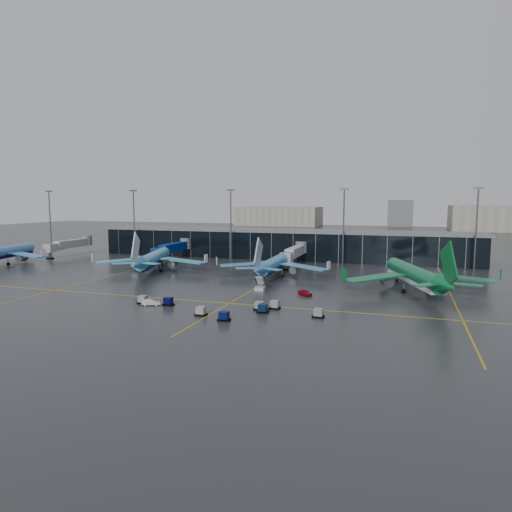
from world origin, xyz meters
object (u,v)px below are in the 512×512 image
(airliner_klm_near, at_px, (275,256))
(service_van_white, at_px, (151,302))
(airliner_klm_west, at_px, (3,246))
(airliner_aer_lingus, at_px, (414,264))
(airliner_arkefly, at_px, (153,251))
(baggage_carts, at_px, (230,308))
(mobile_airstair, at_px, (260,287))
(service_van_red, at_px, (305,292))

(airliner_klm_near, distance_m, service_van_white, 45.97)
(airliner_klm_west, height_order, service_van_white, airliner_klm_west)
(airliner_aer_lingus, bearing_deg, airliner_arkefly, 155.20)
(baggage_carts, bearing_deg, airliner_klm_near, 94.26)
(airliner_arkefly, distance_m, airliner_aer_lingus, 75.68)
(airliner_klm_near, height_order, service_van_white, airliner_klm_near)
(airliner_klm_near, bearing_deg, mobile_airstair, -85.90)
(airliner_arkefly, relative_size, airliner_klm_near, 1.06)
(service_van_red, height_order, service_van_white, service_van_red)
(mobile_airstair, height_order, service_van_red, mobile_airstair)
(baggage_carts, xyz_separation_m, service_van_white, (-17.44, -0.05, -0.13))
(airliner_klm_west, bearing_deg, airliner_klm_near, -9.84)
(airliner_klm_west, distance_m, baggage_carts, 104.17)
(service_van_red, bearing_deg, airliner_klm_west, 121.07)
(airliner_klm_west, relative_size, airliner_klm_near, 1.08)
(baggage_carts, distance_m, service_van_white, 17.44)
(airliner_klm_west, xyz_separation_m, airliner_klm_near, (93.69, 5.60, -0.49))
(airliner_arkefly, xyz_separation_m, baggage_carts, (41.10, -40.66, -5.43))
(baggage_carts, bearing_deg, airliner_klm_west, 158.71)
(airliner_klm_west, distance_m, service_van_red, 109.28)
(airliner_klm_near, distance_m, baggage_carts, 43.78)
(baggage_carts, height_order, mobile_airstair, mobile_airstair)
(baggage_carts, distance_m, service_van_red, 22.26)
(airliner_klm_west, relative_size, airliner_aer_lingus, 0.97)
(baggage_carts, bearing_deg, mobile_airstair, 92.57)
(airliner_klm_near, relative_size, service_van_red, 9.68)
(airliner_aer_lingus, distance_m, mobile_airstair, 36.89)
(airliner_aer_lingus, bearing_deg, baggage_carts, -155.03)
(airliner_klm_west, bearing_deg, airliner_arkefly, -10.29)
(airliner_arkefly, bearing_deg, baggage_carts, -61.39)
(airliner_klm_west, bearing_deg, airliner_aer_lingus, -15.70)
(airliner_aer_lingus, height_order, service_van_red, airliner_aer_lingus)
(airliner_klm_near, bearing_deg, baggage_carts, -87.70)
(mobile_airstair, bearing_deg, airliner_klm_west, 164.11)
(mobile_airstair, bearing_deg, service_van_white, -133.00)
(airliner_klm_west, height_order, airliner_klm_near, airliner_klm_west)
(airliner_aer_lingus, xyz_separation_m, mobile_airstair, (-35.11, -9.78, -5.72))
(airliner_arkefly, bearing_deg, mobile_airstair, -41.19)
(airliner_aer_lingus, relative_size, service_van_red, 10.79)
(airliner_klm_west, bearing_deg, service_van_red, -22.87)
(airliner_arkefly, xyz_separation_m, mobile_airstair, (40.09, -18.27, -5.42))
(airliner_arkefly, distance_m, service_van_red, 56.19)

